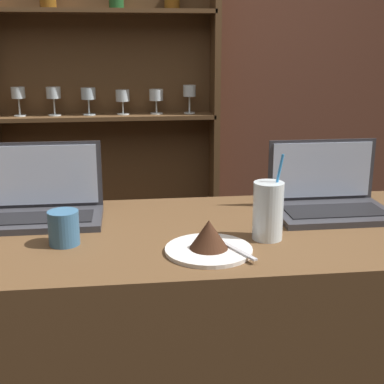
{
  "coord_description": "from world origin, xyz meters",
  "views": [
    {
      "loc": [
        -0.02,
        -1.05,
        1.45
      ],
      "look_at": [
        0.15,
        0.35,
        1.05
      ],
      "focal_mm": 50.0,
      "sensor_mm": 36.0,
      "label": 1
    }
  ],
  "objects": [
    {
      "name": "coffee_cup",
      "position": [
        -0.19,
        0.26,
        0.99
      ],
      "size": [
        0.08,
        0.08,
        0.09
      ],
      "color": "#38668C",
      "rests_on": "bar_counter"
    },
    {
      "name": "back_wall",
      "position": [
        0.0,
        1.74,
        1.35
      ],
      "size": [
        7.0,
        0.06,
        2.7
      ],
      "color": "brown",
      "rests_on": "ground_plane"
    },
    {
      "name": "laptop_near",
      "position": [
        -0.27,
        0.47,
        1.0
      ],
      "size": [
        0.35,
        0.2,
        0.22
      ],
      "color": "#333338",
      "rests_on": "bar_counter"
    },
    {
      "name": "laptop_far",
      "position": [
        0.58,
        0.43,
        0.99
      ],
      "size": [
        0.34,
        0.23,
        0.21
      ],
      "color": "#333338",
      "rests_on": "bar_counter"
    },
    {
      "name": "water_glass",
      "position": [
        0.34,
        0.23,
        1.03
      ],
      "size": [
        0.08,
        0.08,
        0.22
      ],
      "color": "silver",
      "rests_on": "bar_counter"
    },
    {
      "name": "back_shelf",
      "position": [
        -0.11,
        1.66,
        1.04
      ],
      "size": [
        1.11,
        0.18,
        1.99
      ],
      "color": "brown",
      "rests_on": "ground_plane"
    },
    {
      "name": "cake_plate",
      "position": [
        0.17,
        0.16,
        0.98
      ],
      "size": [
        0.22,
        0.22,
        0.08
      ],
      "color": "silver",
      "rests_on": "bar_counter"
    }
  ]
}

